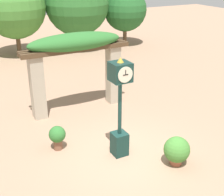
{
  "coord_description": "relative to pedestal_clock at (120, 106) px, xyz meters",
  "views": [
    {
      "loc": [
        -4.32,
        -7.31,
        5.58
      ],
      "look_at": [
        -0.14,
        0.54,
        1.75
      ],
      "focal_mm": 50.0,
      "sensor_mm": 36.0,
      "label": 1
    }
  ],
  "objects": [
    {
      "name": "ground_plane",
      "position": [
        0.14,
        -0.04,
        -1.69
      ],
      "size": [
        60.0,
        60.0,
        0.0
      ],
      "primitive_type": "plane",
      "color": "#9E7A60"
    },
    {
      "name": "pedestal_clock",
      "position": [
        0.0,
        0.0,
        0.0
      ],
      "size": [
        0.56,
        0.61,
        3.19
      ],
      "color": "#14332D",
      "rests_on": "ground"
    },
    {
      "name": "pergola",
      "position": [
        0.14,
        3.75,
        0.69
      ],
      "size": [
        4.37,
        1.09,
        3.19
      ],
      "color": "#A89E89",
      "rests_on": "ground"
    },
    {
      "name": "potted_plant_near_left",
      "position": [
        -1.63,
        1.2,
        -1.21
      ],
      "size": [
        0.55,
        0.55,
        0.82
      ],
      "color": "brown",
      "rests_on": "ground"
    },
    {
      "name": "potted_plant_near_right",
      "position": [
        1.24,
        -1.28,
        -1.2
      ],
      "size": [
        0.79,
        0.79,
        0.9
      ],
      "color": "#9E563D",
      "rests_on": "ground"
    },
    {
      "name": "tree_line",
      "position": [
        1.09,
        13.24,
        1.2
      ],
      "size": [
        18.17,
        4.51,
        5.29
      ],
      "color": "brown",
      "rests_on": "ground"
    }
  ]
}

